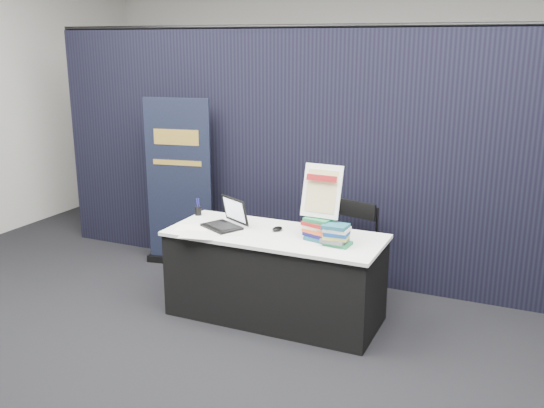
{
  "coord_description": "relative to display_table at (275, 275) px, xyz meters",
  "views": [
    {
      "loc": [
        1.95,
        -3.81,
        2.3
      ],
      "look_at": [
        -0.03,
        0.55,
        1.0
      ],
      "focal_mm": 40.0,
      "sensor_mm": 36.0,
      "label": 1
    }
  ],
  "objects": [
    {
      "name": "pullup_banner",
      "position": [
        -1.43,
        0.77,
        0.4
      ],
      "size": [
        0.75,
        0.23,
        1.74
      ],
      "rotation": [
        0.0,
        0.0,
        0.18
      ],
      "color": "black",
      "rests_on": "floor"
    },
    {
      "name": "wall_back",
      "position": [
        0.0,
        3.45,
        1.37
      ],
      "size": [
        8.0,
        0.02,
        3.5
      ],
      "primitive_type": "cube",
      "color": "#B4B2AA",
      "rests_on": "floor"
    },
    {
      "name": "info_sign",
      "position": [
        0.39,
        0.03,
        0.76
      ],
      "size": [
        0.32,
        0.16,
        0.43
      ],
      "rotation": [
        0.0,
        0.0,
        -0.04
      ],
      "color": "black",
      "rests_on": "book_stack_tall"
    },
    {
      "name": "mouse",
      "position": [
        -0.01,
        0.07,
        0.39
      ],
      "size": [
        0.09,
        0.12,
        0.03
      ],
      "primitive_type": "ellipsoid",
      "rotation": [
        0.0,
        0.0,
        -0.22
      ],
      "color": "black",
      "rests_on": "display_table"
    },
    {
      "name": "brochure_left",
      "position": [
        -0.69,
        -0.17,
        0.38
      ],
      "size": [
        0.33,
        0.28,
        0.0
      ],
      "primitive_type": "cube",
      "rotation": [
        0.0,
        0.0,
        0.32
      ],
      "color": "white",
      "rests_on": "display_table"
    },
    {
      "name": "book_stack_short",
      "position": [
        0.56,
        -0.07,
        0.46
      ],
      "size": [
        0.2,
        0.15,
        0.17
      ],
      "rotation": [
        0.0,
        0.0,
        -0.0
      ],
      "color": "#1D6E41",
      "rests_on": "display_table"
    },
    {
      "name": "drape_partition",
      "position": [
        0.0,
        1.05,
        0.82
      ],
      "size": [
        6.0,
        0.08,
        2.4
      ],
      "primitive_type": "cube",
      "color": "black",
      "rests_on": "floor"
    },
    {
      "name": "book_stack_tall",
      "position": [
        0.39,
        -0.0,
        0.47
      ],
      "size": [
        0.26,
        0.22,
        0.18
      ],
      "rotation": [
        0.0,
        0.0,
        -0.26
      ],
      "color": "#174B59",
      "rests_on": "display_table"
    },
    {
      "name": "stacking_chair",
      "position": [
        0.47,
        0.64,
        0.11
      ],
      "size": [
        0.49,
        0.5,
        0.88
      ],
      "rotation": [
        0.0,
        0.0,
        -0.27
      ],
      "color": "black",
      "rests_on": "floor"
    },
    {
      "name": "brochure_mid",
      "position": [
        -0.55,
        -0.3,
        0.38
      ],
      "size": [
        0.34,
        0.27,
        0.0
      ],
      "primitive_type": "cube",
      "rotation": [
        0.0,
        0.0,
        0.2
      ],
      "color": "silver",
      "rests_on": "display_table"
    },
    {
      "name": "display_table",
      "position": [
        0.0,
        0.0,
        0.0
      ],
      "size": [
        1.8,
        0.75,
        0.75
      ],
      "color": "black",
      "rests_on": "floor"
    },
    {
      "name": "brochure_right",
      "position": [
        -0.4,
        -0.14,
        0.38
      ],
      "size": [
        0.37,
        0.33,
        0.0
      ],
      "primitive_type": "cube",
      "rotation": [
        0.0,
        0.0,
        0.44
      ],
      "color": "silver",
      "rests_on": "display_table"
    },
    {
      "name": "floor",
      "position": [
        0.0,
        -0.55,
        -0.38
      ],
      "size": [
        8.0,
        8.0,
        0.0
      ],
      "primitive_type": "plane",
      "color": "black",
      "rests_on": "ground"
    },
    {
      "name": "laptop",
      "position": [
        -0.47,
        -0.01,
        0.43
      ],
      "size": [
        0.4,
        0.4,
        0.25
      ],
      "rotation": [
        0.0,
        0.0,
        -0.48
      ],
      "color": "black",
      "rests_on": "display_table"
    },
    {
      "name": "pen_cup",
      "position": [
        -0.86,
        0.2,
        0.41
      ],
      "size": [
        0.08,
        0.08,
        0.08
      ],
      "primitive_type": "cylinder",
      "rotation": [
        0.0,
        0.0,
        0.38
      ],
      "color": "black",
      "rests_on": "display_table"
    }
  ]
}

